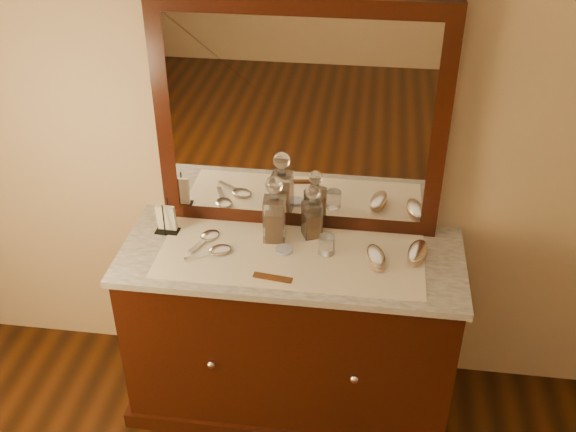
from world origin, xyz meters
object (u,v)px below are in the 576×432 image
(pin_dish, at_px, (284,250))
(comb, at_px, (273,278))
(napkin_rack, at_px, (166,220))
(dresser_cabinet, at_px, (291,332))
(hand_mirror_inner, at_px, (216,251))
(decanter_left, at_px, (274,215))
(brush_far, at_px, (417,253))
(hand_mirror_outer, at_px, (208,237))
(mirror_frame, at_px, (299,119))
(brush_near, at_px, (376,258))
(decanter_right, at_px, (312,217))

(pin_dish, bearing_deg, comb, -95.66)
(pin_dish, distance_m, napkin_rack, 0.54)
(dresser_cabinet, height_order, comb, comb)
(comb, xyz_separation_m, hand_mirror_inner, (-0.26, 0.14, 0.00))
(decanter_left, bearing_deg, brush_far, -5.57)
(comb, xyz_separation_m, brush_far, (0.57, 0.22, 0.02))
(hand_mirror_outer, bearing_deg, hand_mirror_inner, -58.93)
(hand_mirror_outer, bearing_deg, brush_far, -0.93)
(comb, relative_size, hand_mirror_inner, 0.80)
(mirror_frame, bearing_deg, dresser_cabinet, -90.00)
(pin_dish, xyz_separation_m, brush_far, (0.55, 0.03, 0.02))
(napkin_rack, height_order, hand_mirror_inner, napkin_rack)
(comb, height_order, decanter_left, decanter_left)
(decanter_left, height_order, hand_mirror_outer, decanter_left)
(decanter_left, distance_m, brush_near, 0.46)
(mirror_frame, bearing_deg, decanter_left, -119.82)
(pin_dish, xyz_separation_m, brush_near, (0.38, -0.03, 0.02))
(decanter_left, bearing_deg, mirror_frame, 60.18)
(pin_dish, xyz_separation_m, hand_mirror_outer, (-0.34, 0.04, 0.00))
(dresser_cabinet, relative_size, napkin_rack, 9.08)
(decanter_left, height_order, brush_near, decanter_left)
(napkin_rack, height_order, brush_near, napkin_rack)
(comb, height_order, hand_mirror_inner, hand_mirror_inner)
(dresser_cabinet, distance_m, napkin_rack, 0.76)
(napkin_rack, bearing_deg, brush_far, -2.74)
(comb, distance_m, decanter_left, 0.30)
(dresser_cabinet, relative_size, decanter_left, 4.61)
(comb, xyz_separation_m, brush_near, (0.40, 0.16, 0.02))
(brush_near, height_order, brush_far, brush_far)
(brush_near, xyz_separation_m, brush_far, (0.17, 0.06, 0.00))
(mirror_frame, xyz_separation_m, hand_mirror_inner, (-0.31, -0.29, -0.49))
(pin_dish, distance_m, brush_far, 0.55)
(pin_dish, distance_m, hand_mirror_inner, 0.29)
(napkin_rack, distance_m, brush_far, 1.08)
(comb, height_order, decanter_right, decanter_right)
(mirror_frame, height_order, hand_mirror_inner, mirror_frame)
(pin_dish, height_order, hand_mirror_outer, hand_mirror_outer)
(brush_near, relative_size, hand_mirror_inner, 0.88)
(pin_dish, height_order, decanter_left, decanter_left)
(dresser_cabinet, bearing_deg, hand_mirror_inner, -172.31)
(decanter_right, relative_size, hand_mirror_inner, 1.25)
(mirror_frame, relative_size, hand_mirror_inner, 6.04)
(pin_dish, relative_size, comb, 0.48)
(dresser_cabinet, xyz_separation_m, hand_mirror_outer, (-0.37, 0.05, 0.45))
(dresser_cabinet, xyz_separation_m, hand_mirror_inner, (-0.31, -0.04, 0.45))
(napkin_rack, bearing_deg, hand_mirror_outer, -11.12)
(hand_mirror_inner, bearing_deg, mirror_frame, 42.61)
(dresser_cabinet, distance_m, hand_mirror_inner, 0.55)
(comb, relative_size, brush_near, 0.90)
(decanter_right, bearing_deg, comb, -110.34)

